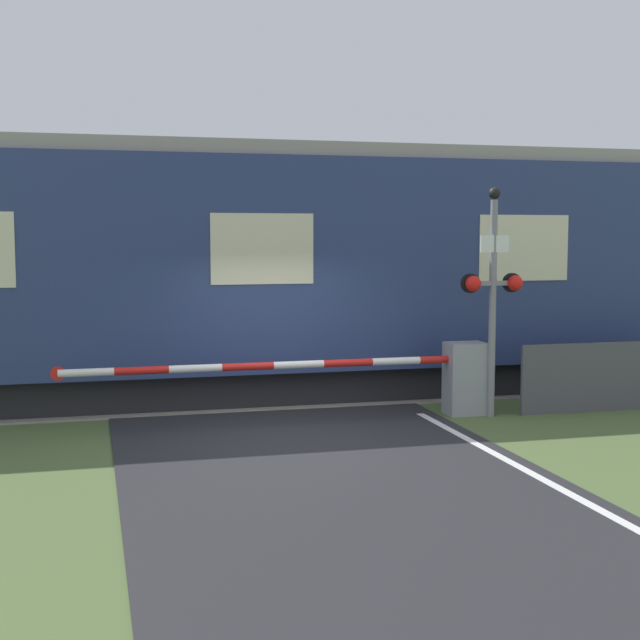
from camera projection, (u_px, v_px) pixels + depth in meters
name	position (u px, v px, depth m)	size (l,w,h in m)	color
ground_plane	(295.00, 437.00, 12.36)	(80.00, 80.00, 0.00)	#4C6033
track_bed	(251.00, 393.00, 15.67)	(36.00, 3.20, 0.13)	gray
train	(245.00, 270.00, 15.45)	(16.29, 3.20, 4.29)	black
crossing_barrier	(429.00, 376.00, 13.74)	(6.50, 0.44, 1.13)	gray
signal_post	(493.00, 288.00, 13.61)	(0.99, 0.26, 3.52)	gray
roadside_fence	(629.00, 376.00, 14.27)	(3.78, 0.06, 1.10)	#4C4C51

